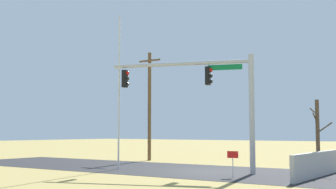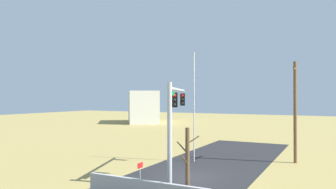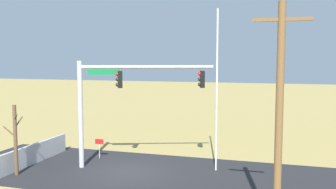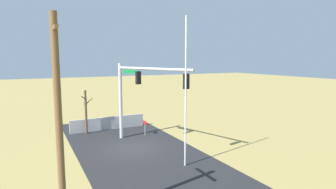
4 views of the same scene
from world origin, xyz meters
The scene contains 8 objects.
ground_plane centered at (0.00, 0.00, 0.00)m, with size 160.00×160.00×0.00m, color #9E894C.
road_surface centered at (-4.00, 0.00, 0.01)m, with size 28.00×8.00×0.01m, color #232326.
signal_mast centered at (0.88, -0.72, 4.32)m, with size 7.29×2.64×6.09m.
flagpole centered at (-4.57, -1.65, 4.45)m, with size 0.10×0.10×8.89m, color silver.
utility_pole centered at (-7.88, 5.67, 4.21)m, with size 1.90×0.26×8.08m.
bare_tree centered at (5.51, 2.26, 1.95)m, with size 1.27×1.02×3.78m.
open_sign centered at (2.83, -2.09, 0.91)m, with size 0.56×0.04×1.22m.
distant_building centered at (-37.05, -26.85, 3.27)m, with size 10.88×5.75×6.54m, color silver.
Camera 2 is at (19.29, 8.41, 5.20)m, focal length 34.09 mm.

